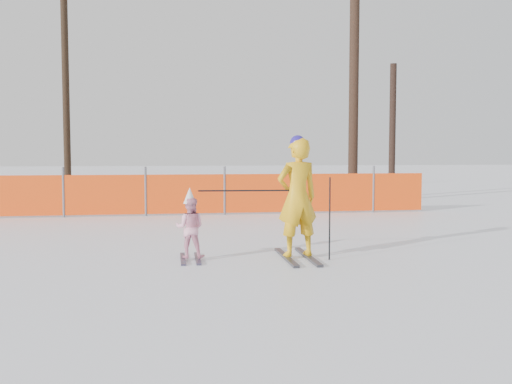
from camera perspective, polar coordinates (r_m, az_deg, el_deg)
ground at (r=8.43m, az=0.50°, el=-7.03°), size 120.00×120.00×0.00m
adult at (r=8.64m, az=4.16°, el=-0.52°), size 0.73×1.48×1.87m
child at (r=8.60m, az=-6.62°, el=-3.49°), size 0.50×0.93×1.09m
ski_poles at (r=8.54m, az=2.87°, el=-1.20°), size 1.95×0.33×1.24m
safety_fence at (r=14.67m, az=-12.44°, el=-0.22°), size 15.39×0.06×1.25m
tree_trunks at (r=18.86m, az=2.51°, el=8.71°), size 11.49×2.50×6.81m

